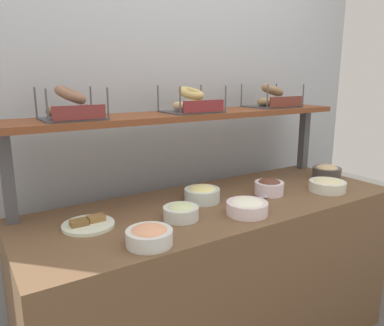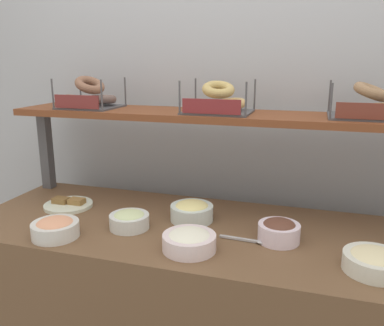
{
  "view_description": "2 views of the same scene",
  "coord_description": "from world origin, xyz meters",
  "px_view_note": "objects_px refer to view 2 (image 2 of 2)",
  "views": [
    {
      "loc": [
        -1.07,
        -1.42,
        1.47
      ],
      "look_at": [
        -0.12,
        0.06,
        1.06
      ],
      "focal_mm": 34.95,
      "sensor_mm": 36.0,
      "label": 1
    },
    {
      "loc": [
        0.4,
        -1.43,
        1.5
      ],
      "look_at": [
        -0.05,
        0.05,
        1.1
      ],
      "focal_mm": 37.42,
      "sensor_mm": 36.0,
      "label": 2
    }
  ],
  "objects_px": {
    "bowl_cream_cheese": "(189,240)",
    "serving_spoon_near_plate": "(251,240)",
    "bowl_potato_salad": "(375,261)",
    "bowl_chocolate_spread": "(279,231)",
    "bagel_basket_everything": "(369,106)",
    "serving_plate_white": "(68,204)",
    "bowl_lox_spread": "(55,228)",
    "bowl_egg_salad": "(192,211)",
    "bagel_basket_plain": "(218,102)",
    "bowl_scallion_spread": "(129,220)",
    "bagel_basket_poppy": "(90,97)"
  },
  "relations": [
    {
      "from": "bowl_chocolate_spread",
      "to": "bagel_basket_everything",
      "type": "distance_m",
      "value": 0.61
    },
    {
      "from": "bowl_cream_cheese",
      "to": "bowl_egg_salad",
      "type": "distance_m",
      "value": 0.27
    },
    {
      "from": "bowl_egg_salad",
      "to": "bagel_basket_plain",
      "type": "relative_size",
      "value": 0.61
    },
    {
      "from": "bowl_potato_salad",
      "to": "bowl_chocolate_spread",
      "type": "xyz_separation_m",
      "value": [
        -0.31,
        0.13,
        0.01
      ]
    },
    {
      "from": "bowl_cream_cheese",
      "to": "serving_spoon_near_plate",
      "type": "relative_size",
      "value": 1.05
    },
    {
      "from": "serving_plate_white",
      "to": "bowl_lox_spread",
      "type": "bearing_deg",
      "value": -64.34
    },
    {
      "from": "bowl_potato_salad",
      "to": "bagel_basket_poppy",
      "type": "height_order",
      "value": "bagel_basket_poppy"
    },
    {
      "from": "bowl_scallion_spread",
      "to": "bowl_chocolate_spread",
      "type": "distance_m",
      "value": 0.58
    },
    {
      "from": "bowl_lox_spread",
      "to": "bowl_scallion_spread",
      "type": "bearing_deg",
      "value": 34.14
    },
    {
      "from": "bowl_chocolate_spread",
      "to": "bagel_basket_plain",
      "type": "xyz_separation_m",
      "value": [
        -0.31,
        0.29,
        0.43
      ]
    },
    {
      "from": "bowl_potato_salad",
      "to": "bagel_basket_everything",
      "type": "bearing_deg",
      "value": 91.85
    },
    {
      "from": "serving_plate_white",
      "to": "bowl_scallion_spread",
      "type": "bearing_deg",
      "value": -19.99
    },
    {
      "from": "bagel_basket_plain",
      "to": "bagel_basket_everything",
      "type": "height_order",
      "value": "bagel_basket_everything"
    },
    {
      "from": "bagel_basket_poppy",
      "to": "bagel_basket_everything",
      "type": "xyz_separation_m",
      "value": [
        1.23,
        0.02,
        -0.0
      ]
    },
    {
      "from": "bagel_basket_everything",
      "to": "bowl_scallion_spread",
      "type": "bearing_deg",
      "value": -157.45
    },
    {
      "from": "bowl_chocolate_spread",
      "to": "serving_plate_white",
      "type": "bearing_deg",
      "value": 175.06
    },
    {
      "from": "bowl_chocolate_spread",
      "to": "serving_plate_white",
      "type": "xyz_separation_m",
      "value": [
        -0.95,
        0.08,
        -0.03
      ]
    },
    {
      "from": "bowl_egg_salad",
      "to": "bagel_basket_everything",
      "type": "relative_size",
      "value": 0.58
    },
    {
      "from": "bagel_basket_poppy",
      "to": "bagel_basket_everything",
      "type": "height_order",
      "value": "bagel_basket_poppy"
    },
    {
      "from": "bowl_cream_cheese",
      "to": "bowl_potato_salad",
      "type": "bearing_deg",
      "value": 3.2
    },
    {
      "from": "bowl_potato_salad",
      "to": "bagel_basket_plain",
      "type": "bearing_deg",
      "value": 145.89
    },
    {
      "from": "bowl_lox_spread",
      "to": "bowl_chocolate_spread",
      "type": "height_order",
      "value": "bowl_chocolate_spread"
    },
    {
      "from": "serving_spoon_near_plate",
      "to": "bowl_cream_cheese",
      "type": "bearing_deg",
      "value": -147.92
    },
    {
      "from": "bowl_potato_salad",
      "to": "serving_plate_white",
      "type": "bearing_deg",
      "value": 170.44
    },
    {
      "from": "bowl_cream_cheese",
      "to": "serving_plate_white",
      "type": "xyz_separation_m",
      "value": [
        -0.66,
        0.25,
        -0.03
      ]
    },
    {
      "from": "bowl_potato_salad",
      "to": "bowl_scallion_spread",
      "type": "height_order",
      "value": "same"
    },
    {
      "from": "bowl_egg_salad",
      "to": "bagel_basket_plain",
      "type": "height_order",
      "value": "bagel_basket_plain"
    },
    {
      "from": "bowl_chocolate_spread",
      "to": "serving_spoon_near_plate",
      "type": "distance_m",
      "value": 0.11
    },
    {
      "from": "bowl_potato_salad",
      "to": "bowl_lox_spread",
      "type": "height_order",
      "value": "bowl_lox_spread"
    },
    {
      "from": "bowl_scallion_spread",
      "to": "bagel_basket_everything",
      "type": "relative_size",
      "value": 0.51
    },
    {
      "from": "serving_spoon_near_plate",
      "to": "bowl_chocolate_spread",
      "type": "bearing_deg",
      "value": 22.2
    },
    {
      "from": "serving_spoon_near_plate",
      "to": "bagel_basket_everything",
      "type": "bearing_deg",
      "value": 41.79
    },
    {
      "from": "bowl_lox_spread",
      "to": "bowl_scallion_spread",
      "type": "height_order",
      "value": "bowl_lox_spread"
    },
    {
      "from": "serving_plate_white",
      "to": "bagel_basket_everything",
      "type": "height_order",
      "value": "bagel_basket_everything"
    },
    {
      "from": "bowl_egg_salad",
      "to": "bowl_scallion_spread",
      "type": "distance_m",
      "value": 0.26
    },
    {
      "from": "serving_spoon_near_plate",
      "to": "bagel_basket_everything",
      "type": "distance_m",
      "value": 0.71
    },
    {
      "from": "serving_spoon_near_plate",
      "to": "bowl_lox_spread",
      "type": "bearing_deg",
      "value": -166.55
    },
    {
      "from": "bowl_egg_salad",
      "to": "bowl_lox_spread",
      "type": "relative_size",
      "value": 1.01
    },
    {
      "from": "bowl_scallion_spread",
      "to": "serving_plate_white",
      "type": "height_order",
      "value": "bowl_scallion_spread"
    },
    {
      "from": "bagel_basket_poppy",
      "to": "bagel_basket_plain",
      "type": "distance_m",
      "value": 0.63
    },
    {
      "from": "bowl_potato_salad",
      "to": "bowl_cream_cheese",
      "type": "xyz_separation_m",
      "value": [
        -0.61,
        -0.03,
        0.0
      ]
    },
    {
      "from": "bowl_potato_salad",
      "to": "bowl_egg_salad",
      "type": "xyz_separation_m",
      "value": [
        -0.68,
        0.23,
        0.01
      ]
    },
    {
      "from": "bowl_scallion_spread",
      "to": "bagel_basket_everything",
      "type": "xyz_separation_m",
      "value": [
        0.88,
        0.36,
        0.44
      ]
    },
    {
      "from": "bagel_basket_poppy",
      "to": "bagel_basket_everything",
      "type": "bearing_deg",
      "value": 0.94
    },
    {
      "from": "bowl_potato_salad",
      "to": "bowl_scallion_spread",
      "type": "relative_size",
      "value": 1.24
    },
    {
      "from": "bowl_chocolate_spread",
      "to": "bagel_basket_poppy",
      "type": "distance_m",
      "value": 1.07
    },
    {
      "from": "bowl_potato_salad",
      "to": "bowl_egg_salad",
      "type": "distance_m",
      "value": 0.72
    },
    {
      "from": "bowl_scallion_spread",
      "to": "bagel_basket_everything",
      "type": "bearing_deg",
      "value": 22.55
    },
    {
      "from": "bagel_basket_plain",
      "to": "bowl_potato_salad",
      "type": "bearing_deg",
      "value": -34.11
    },
    {
      "from": "bagel_basket_plain",
      "to": "bagel_basket_poppy",
      "type": "bearing_deg",
      "value": 179.79
    }
  ]
}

